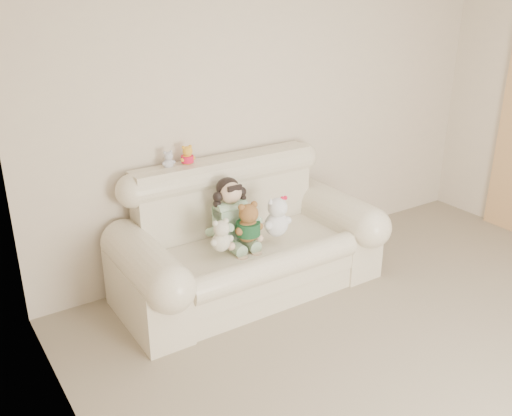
{
  "coord_description": "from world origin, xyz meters",
  "views": [
    {
      "loc": [
        -2.77,
        -1.4,
        2.35
      ],
      "look_at": [
        -0.63,
        1.9,
        0.75
      ],
      "focal_mm": 39.45,
      "sensor_mm": 36.0,
      "label": 1
    }
  ],
  "objects": [
    {
      "name": "white_cat",
      "position": [
        -0.47,
        1.85,
        0.69
      ],
      "size": [
        0.28,
        0.23,
        0.38
      ],
      "primitive_type": null,
      "rotation": [
        0.0,
        0.0,
        -0.19
      ],
      "color": "white",
      "rests_on": "sofa"
    },
    {
      "name": "wall_back",
      "position": [
        0.0,
        2.5,
        1.3
      ],
      "size": [
        4.5,
        0.0,
        4.5
      ],
      "primitive_type": "plane",
      "rotation": [
        1.57,
        0.0,
        0.0
      ],
      "color": "beige",
      "rests_on": "ground"
    },
    {
      "name": "grey_mini_plush",
      "position": [
        -1.11,
        2.39,
        1.09
      ],
      "size": [
        0.12,
        0.1,
        0.17
      ],
      "primitive_type": null,
      "rotation": [
        0.0,
        0.0,
        0.19
      ],
      "color": "silver",
      "rests_on": "sofa"
    },
    {
      "name": "brown_teddy",
      "position": [
        -0.71,
        1.88,
        0.69
      ],
      "size": [
        0.25,
        0.19,
        0.37
      ],
      "primitive_type": null,
      "rotation": [
        0.0,
        0.0,
        0.04
      ],
      "color": "brown",
      "rests_on": "sofa"
    },
    {
      "name": "seated_child",
      "position": [
        -0.75,
        2.08,
        0.69
      ],
      "size": [
        0.34,
        0.41,
        0.54
      ],
      "primitive_type": null,
      "rotation": [
        0.0,
        0.0,
        0.04
      ],
      "color": "#2C6E2D",
      "rests_on": "sofa"
    },
    {
      "name": "yellow_mini_bear",
      "position": [
        -0.95,
        2.38,
        1.11
      ],
      "size": [
        0.14,
        0.12,
        0.19
      ],
      "primitive_type": null,
      "rotation": [
        0.0,
        0.0,
        0.22
      ],
      "color": "yellow",
      "rests_on": "sofa"
    },
    {
      "name": "wall_left",
      "position": [
        -2.25,
        0.0,
        1.3
      ],
      "size": [
        0.0,
        5.0,
        5.0
      ],
      "primitive_type": "plane",
      "rotation": [
        1.57,
        0.0,
        1.57
      ],
      "color": "beige",
      "rests_on": "ground"
    },
    {
      "name": "sofa",
      "position": [
        -0.63,
        2.0,
        0.52
      ],
      "size": [
        2.1,
        0.95,
        1.03
      ],
      "primitive_type": null,
      "color": "#FFF1CD",
      "rests_on": "floor"
    },
    {
      "name": "cream_teddy",
      "position": [
        -0.96,
        1.85,
        0.65
      ],
      "size": [
        0.19,
        0.15,
        0.29
      ],
      "primitive_type": null,
      "rotation": [
        0.0,
        0.0,
        -0.0
      ],
      "color": "beige",
      "rests_on": "sofa"
    }
  ]
}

